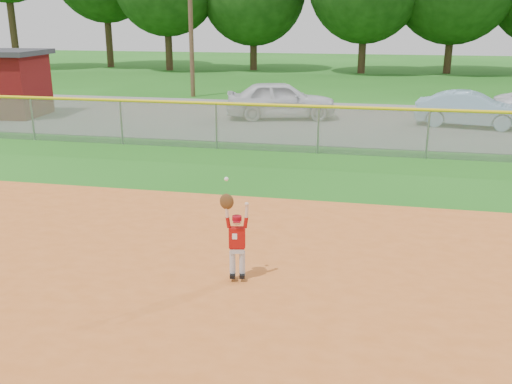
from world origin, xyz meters
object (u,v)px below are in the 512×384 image
(car_white_a, at_px, (281,100))
(ballplayer, at_px, (236,236))
(car_blue, at_px, (471,109))
(utility_shed, at_px, (1,83))

(car_white_a, xyz_separation_m, ballplayer, (1.81, -15.52, -0.01))
(car_blue, relative_size, utility_shed, 1.05)
(car_white_a, bearing_deg, car_blue, -106.76)
(utility_shed, bearing_deg, car_white_a, 8.45)
(car_white_a, relative_size, ballplayer, 2.72)
(car_white_a, bearing_deg, utility_shed, 84.76)
(car_blue, bearing_deg, car_white_a, 97.19)
(car_white_a, distance_m, car_blue, 7.58)
(car_blue, distance_m, utility_shed, 19.56)
(ballplayer, bearing_deg, car_blue, 69.15)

